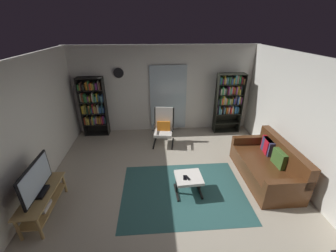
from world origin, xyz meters
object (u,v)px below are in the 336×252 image
object	(u,v)px
bookshelf_near_sofa	(229,99)
lounge_armchair	(164,126)
television	(36,180)
tv_remote	(188,178)
ottoman	(189,179)
tv_stand	(42,201)
cell_phone	(185,178)
wall_clock	(118,73)
bookshelf_near_tv	(93,105)
leather_sofa	(268,166)

from	to	relation	value
bookshelf_near_sofa	lounge_armchair	size ratio (longest dim) A/B	1.79
television	lounge_armchair	xyz separation A→B (m)	(2.28, 2.39, -0.22)
lounge_armchair	tv_remote	world-z (taller)	lounge_armchair
bookshelf_near_sofa	lounge_armchair	world-z (taller)	bookshelf_near_sofa
ottoman	tv_remote	size ratio (longest dim) A/B	3.79
tv_stand	cell_phone	xyz separation A→B (m)	(2.58, 0.31, 0.10)
tv_remote	wall_clock	xyz separation A→B (m)	(-1.58, 2.93, 1.44)
television	bookshelf_near_tv	bearing A→B (deg)	85.70
tv_stand	tv_remote	size ratio (longest dim) A/B	8.03
tv_stand	ottoman	world-z (taller)	tv_stand
leather_sofa	lounge_armchair	bearing A→B (deg)	141.90
lounge_armchair	wall_clock	xyz separation A→B (m)	(-1.23, 0.82, 1.32)
bookshelf_near_tv	leather_sofa	xyz separation A→B (m)	(4.23, -2.40, -0.64)
tv_stand	lounge_armchair	bearing A→B (deg)	46.61
tv_stand	wall_clock	size ratio (longest dim) A/B	3.99
television	wall_clock	xyz separation A→B (m)	(1.04, 3.21, 1.10)
tv_remote	ottoman	bearing A→B (deg)	32.81
tv_remote	cell_phone	size ratio (longest dim) A/B	1.03
tv_remote	wall_clock	world-z (taller)	wall_clock
wall_clock	bookshelf_near_tv	bearing A→B (deg)	-170.38
tv_stand	television	xyz separation A→B (m)	(0.00, 0.02, 0.45)
bookshelf_near_sofa	tv_remote	size ratio (longest dim) A/B	12.72
tv_stand	wall_clock	bearing A→B (deg)	72.09
bookshelf_near_tv	ottoman	size ratio (longest dim) A/B	3.25
leather_sofa	bookshelf_near_sofa	bearing A→B (deg)	94.54
leather_sofa	lounge_armchair	world-z (taller)	lounge_armchair
bookshelf_near_sofa	wall_clock	size ratio (longest dim) A/B	6.31
ottoman	leather_sofa	bearing A→B (deg)	10.84
leather_sofa	cell_phone	size ratio (longest dim) A/B	12.76
bookshelf_near_tv	tv_remote	distance (m)	3.72
tv_stand	ottoman	size ratio (longest dim) A/B	2.12
wall_clock	leather_sofa	bearing A→B (deg)	-36.54
tv_stand	leather_sofa	size ratio (longest dim) A/B	0.65
lounge_armchair	wall_clock	size ratio (longest dim) A/B	3.53
tv_stand	television	bearing A→B (deg)	82.42
tv_stand	cell_phone	distance (m)	2.60
bookshelf_near_sofa	bookshelf_near_tv	bearing A→B (deg)	178.86
tv_remote	bookshelf_near_sofa	bearing A→B (deg)	34.66
wall_clock	bookshelf_near_sofa	bearing A→B (deg)	-3.85
leather_sofa	wall_clock	size ratio (longest dim) A/B	6.16
leather_sofa	tv_remote	size ratio (longest dim) A/B	12.40
bookshelf_near_tv	lounge_armchair	size ratio (longest dim) A/B	1.74
television	leather_sofa	bearing A→B (deg)	8.63
television	lounge_armchair	world-z (taller)	television
wall_clock	cell_phone	bearing A→B (deg)	-62.29
tv_remote	cell_phone	bearing A→B (deg)	145.14
television	tv_remote	xyz separation A→B (m)	(2.62, 0.28, -0.34)
ottoman	tv_remote	bearing A→B (deg)	-123.26
bookshelf_near_tv	tv_remote	size ratio (longest dim) A/B	12.33
television	wall_clock	bearing A→B (deg)	72.03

